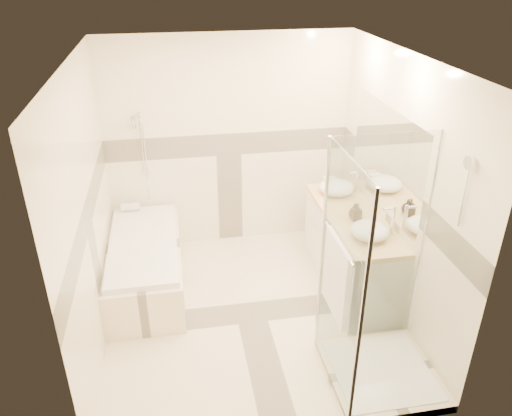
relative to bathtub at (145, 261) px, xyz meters
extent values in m
cube|color=#F9E7C6|center=(1.02, -0.65, -0.31)|extent=(2.80, 3.00, 0.01)
cube|color=white|center=(1.02, -0.65, 2.20)|extent=(2.80, 3.00, 0.01)
cube|color=#FEECCB|center=(1.02, 0.85, 0.94)|extent=(2.80, 0.01, 2.50)
cube|color=#FEECCB|center=(1.02, -2.15, 0.94)|extent=(2.80, 0.01, 2.50)
cube|color=#FEECCB|center=(-0.38, -0.65, 0.94)|extent=(0.01, 3.00, 2.50)
cube|color=#FEECCB|center=(2.43, -0.65, 0.94)|extent=(0.01, 3.00, 2.50)
cube|color=white|center=(2.41, -0.35, 1.14)|extent=(0.01, 1.60, 1.00)
cylinder|color=silver|center=(0.05, 0.82, 1.04)|extent=(0.02, 0.02, 0.70)
cube|color=#FEECCB|center=(0.00, 0.00, -0.06)|extent=(0.75, 1.70, 0.50)
cube|color=white|center=(0.00, 0.00, 0.22)|extent=(0.69, 1.60, 0.06)
ellipsoid|color=white|center=(0.00, 0.00, 0.17)|extent=(0.56, 1.40, 0.16)
cube|color=white|center=(2.15, -0.35, 0.09)|extent=(0.55, 1.60, 0.80)
cylinder|color=silver|center=(1.86, -0.75, 0.24)|extent=(0.01, 0.24, 0.01)
cylinder|color=silver|center=(1.86, 0.05, 0.24)|extent=(0.01, 0.24, 0.01)
cube|color=#F2C480|center=(2.15, -0.35, 0.52)|extent=(0.57, 1.62, 0.05)
cube|color=#FEECCB|center=(1.97, -1.70, -0.27)|extent=(0.90, 0.90, 0.08)
cube|color=white|center=(1.97, -1.70, -0.22)|extent=(0.80, 0.80, 0.01)
cube|color=white|center=(1.53, -1.70, 0.73)|extent=(0.01, 0.90, 2.00)
cube|color=white|center=(1.97, -1.26, 0.73)|extent=(0.90, 0.01, 2.00)
cylinder|color=silver|center=(1.52, -2.15, 0.73)|extent=(0.03, 0.03, 2.00)
cylinder|color=silver|center=(1.52, -1.25, 0.73)|extent=(0.03, 0.03, 2.00)
cylinder|color=silver|center=(2.42, -1.25, 0.73)|extent=(0.03, 0.03, 2.00)
cylinder|color=silver|center=(2.38, -1.70, 1.64)|extent=(0.03, 0.10, 0.10)
cylinder|color=silver|center=(1.49, -1.70, 1.09)|extent=(0.02, 0.60, 0.02)
cube|color=white|center=(1.49, -1.70, 0.79)|extent=(0.04, 0.48, 0.62)
ellipsoid|color=white|center=(2.13, 0.17, 0.62)|extent=(0.38, 0.38, 0.15)
ellipsoid|color=white|center=(2.13, -0.80, 0.62)|extent=(0.36, 0.36, 0.15)
cylinder|color=silver|center=(2.35, 0.17, 0.67)|extent=(0.03, 0.03, 0.26)
cylinder|color=silver|center=(2.31, 0.17, 0.78)|extent=(0.09, 0.02, 0.02)
cylinder|color=silver|center=(2.35, -0.80, 0.70)|extent=(0.03, 0.03, 0.31)
cylinder|color=silver|center=(2.30, -0.80, 0.83)|extent=(0.11, 0.03, 0.03)
imported|color=black|center=(2.13, -0.46, 0.64)|extent=(0.09, 0.09, 0.19)
imported|color=black|center=(2.13, -0.40, 0.62)|extent=(0.16, 0.16, 0.16)
cube|color=white|center=(2.13, 0.37, 0.58)|extent=(0.17, 0.25, 0.07)
cylinder|color=white|center=(-0.15, 0.72, 0.30)|extent=(0.21, 0.10, 0.10)
camera|label=1|loc=(0.38, -4.58, 2.94)|focal=35.00mm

